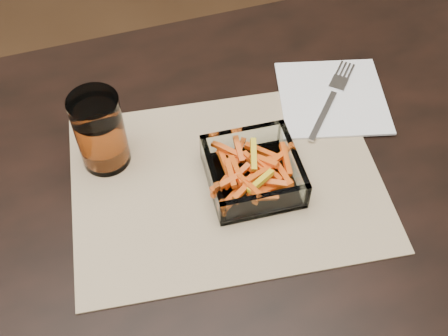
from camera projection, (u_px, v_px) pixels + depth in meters
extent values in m
cube|color=black|center=(157.00, 250.00, 0.78)|extent=(1.60, 0.90, 0.03)
cylinder|color=black|center=(413.00, 122.00, 1.42)|extent=(0.06, 0.06, 0.72)
cube|color=tan|center=(227.00, 182.00, 0.82)|extent=(0.49, 0.38, 0.00)
cube|color=white|center=(252.00, 180.00, 0.82)|extent=(0.14, 0.14, 0.01)
cube|color=white|center=(242.00, 140.00, 0.84)|extent=(0.13, 0.02, 0.05)
cube|color=white|center=(265.00, 205.00, 0.77)|extent=(0.13, 0.02, 0.05)
cube|color=white|center=(212.00, 179.00, 0.79)|extent=(0.02, 0.13, 0.05)
cube|color=white|center=(293.00, 163.00, 0.81)|extent=(0.02, 0.13, 0.05)
cylinder|color=white|center=(100.00, 131.00, 0.80)|extent=(0.07, 0.07, 0.13)
cylinder|color=#AA4818|center=(102.00, 138.00, 0.81)|extent=(0.06, 0.06, 0.08)
cube|color=white|center=(332.00, 97.00, 0.92)|extent=(0.21, 0.21, 0.00)
cube|color=silver|center=(323.00, 116.00, 0.89)|extent=(0.08, 0.09, 0.00)
cube|color=silver|center=(339.00, 83.00, 0.94)|extent=(0.04, 0.04, 0.00)
cube|color=silver|center=(339.00, 68.00, 0.96)|extent=(0.03, 0.03, 0.00)
cube|color=silver|center=(343.00, 69.00, 0.96)|extent=(0.03, 0.03, 0.00)
cube|color=silver|center=(347.00, 70.00, 0.96)|extent=(0.03, 0.03, 0.00)
cube|color=silver|center=(351.00, 72.00, 0.96)|extent=(0.03, 0.03, 0.00)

